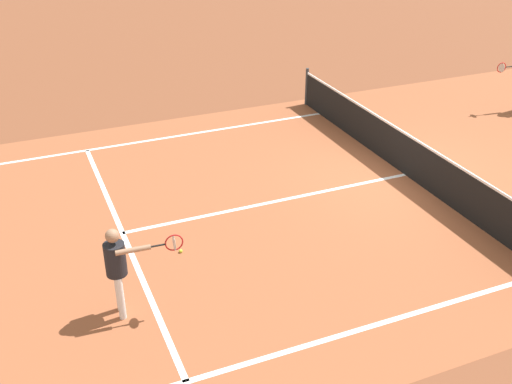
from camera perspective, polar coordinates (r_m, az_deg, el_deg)
name	(u,v)px	position (r m, az deg, el deg)	size (l,w,h in m)	color
ground_plane	(405,175)	(14.28, 13.63, 1.57)	(60.00, 60.00, 0.00)	brown
court_surface_inbounds	(405,175)	(14.28, 13.63, 1.58)	(10.62, 24.40, 0.00)	#9E5433
line_sideline_left	(106,147)	(15.67, -13.72, 4.03)	(0.10, 11.89, 0.01)	white
line_sideline_right	(218,372)	(8.88, -3.55, -16.31)	(0.10, 11.89, 0.01)	white
line_service_near	(123,233)	(11.99, -12.25, -3.73)	(8.22, 0.10, 0.01)	white
line_center_service	(276,201)	(12.79, 1.85, -0.86)	(0.10, 6.40, 0.01)	white
net	(408,155)	(14.07, 13.85, 3.36)	(9.96, 0.09, 1.07)	#33383D
player_near	(118,263)	(9.47, -12.66, -6.44)	(0.56, 1.15, 1.54)	white
tennis_ball_mid_court	(181,251)	(11.24, -6.98, -5.44)	(0.07, 0.07, 0.07)	#CCE033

